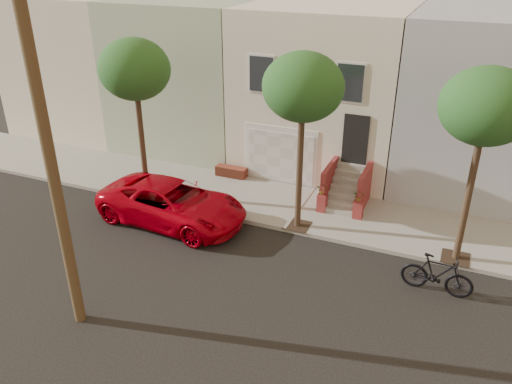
% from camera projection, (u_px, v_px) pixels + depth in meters
% --- Properties ---
extents(ground, '(90.00, 90.00, 0.00)m').
position_uv_depth(ground, '(227.00, 281.00, 15.95)').
color(ground, black).
rests_on(ground, ground).
extents(sidewalk, '(40.00, 3.70, 0.15)m').
position_uv_depth(sidewalk, '(285.00, 205.00, 20.33)').
color(sidewalk, gray).
rests_on(sidewalk, ground).
extents(house_row, '(33.10, 11.70, 7.00)m').
position_uv_depth(house_row, '(330.00, 83.00, 23.58)').
color(house_row, beige).
rests_on(house_row, sidewalk).
extents(tree_left, '(2.70, 2.57, 6.30)m').
position_uv_depth(tree_left, '(135.00, 70.00, 18.76)').
color(tree_left, '#2D2116').
rests_on(tree_left, sidewalk).
extents(tree_mid, '(2.70, 2.57, 6.30)m').
position_uv_depth(tree_mid, '(303.00, 88.00, 16.49)').
color(tree_mid, '#2D2116').
rests_on(tree_mid, sidewalk).
extents(tree_right, '(2.70, 2.57, 6.30)m').
position_uv_depth(tree_right, '(486.00, 108.00, 14.57)').
color(tree_right, '#2D2116').
rests_on(tree_right, sidewalk).
extents(pickup_truck, '(5.83, 2.99, 1.58)m').
position_uv_depth(pickup_truck, '(172.00, 203.00, 18.95)').
color(pickup_truck, '#B40010').
rests_on(pickup_truck, ground).
extents(motorcycle, '(2.13, 0.69, 1.26)m').
position_uv_depth(motorcycle, '(437.00, 274.00, 15.17)').
color(motorcycle, black).
rests_on(motorcycle, ground).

